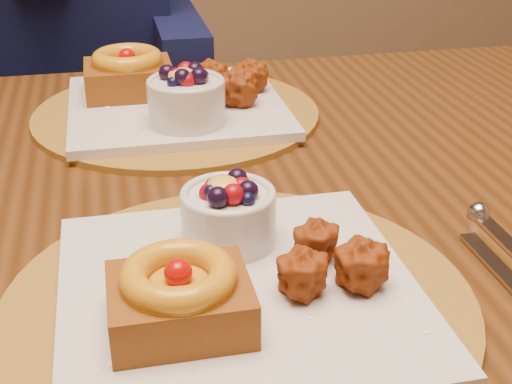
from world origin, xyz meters
TOP-DOWN VIEW (x-y plane):
  - dining_table at (0.10, 0.03)m, footprint 1.60×0.90m
  - place_setting_near at (0.10, -0.18)m, footprint 0.38×0.38m
  - place_setting_far at (0.10, 0.25)m, footprint 0.38×0.38m
  - chair_far at (-0.08, 0.84)m, footprint 0.44×0.44m

SIDE VIEW (x-z plane):
  - chair_far at x=-0.08m, z-range 0.05..0.88m
  - dining_table at x=0.10m, z-range 0.30..1.06m
  - place_setting_near at x=0.10m, z-range 0.74..0.82m
  - place_setting_far at x=0.10m, z-range 0.74..0.83m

